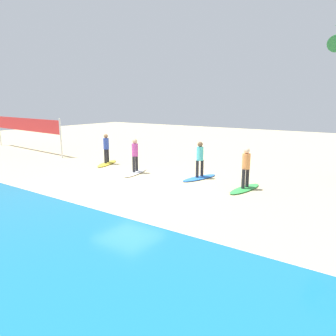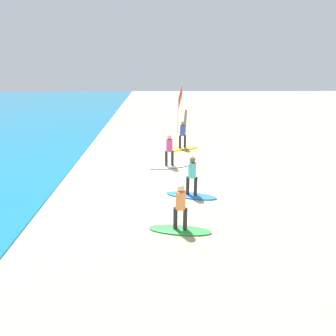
% 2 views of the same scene
% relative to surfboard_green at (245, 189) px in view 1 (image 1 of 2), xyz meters
% --- Properties ---
extents(ground_plane, '(60.00, 60.00, 0.00)m').
position_rel_surfboard_green_xyz_m(ground_plane, '(4.34, 2.23, -0.04)').
color(ground_plane, '#CCB789').
extents(surfboard_green, '(0.86, 2.16, 0.09)m').
position_rel_surfboard_green_xyz_m(surfboard_green, '(0.00, 0.00, 0.00)').
color(surfboard_green, green).
rests_on(surfboard_green, ground).
extents(surfer_green, '(0.32, 0.46, 1.64)m').
position_rel_surfboard_green_xyz_m(surfer_green, '(0.00, 0.00, 0.99)').
color(surfer_green, '#232328').
rests_on(surfer_green, surfboard_green).
extents(surfboard_blue, '(1.06, 2.17, 0.09)m').
position_rel_surfboard_green_xyz_m(surfboard_blue, '(2.43, -0.58, 0.00)').
color(surfboard_blue, blue).
rests_on(surfboard_blue, ground).
extents(surfer_blue, '(0.32, 0.45, 1.64)m').
position_rel_surfboard_green_xyz_m(surfer_blue, '(2.43, -0.58, 0.99)').
color(surfer_blue, '#232328').
rests_on(surfer_blue, surfboard_blue).
extents(surfboard_white, '(1.05, 2.17, 0.09)m').
position_rel_surfboard_green_xyz_m(surfboard_white, '(5.60, 0.28, 0.00)').
color(surfboard_white, white).
rests_on(surfboard_white, ground).
extents(surfer_white, '(0.32, 0.45, 1.64)m').
position_rel_surfboard_green_xyz_m(surfer_white, '(5.60, 0.28, 0.99)').
color(surfer_white, '#232328').
rests_on(surfer_white, surfboard_white).
extents(surfboard_yellow, '(1.25, 2.16, 0.09)m').
position_rel_surfboard_green_xyz_m(surfboard_yellow, '(8.45, -0.54, 0.00)').
color(surfboard_yellow, yellow).
rests_on(surfboard_yellow, ground).
extents(surfer_yellow, '(0.32, 0.44, 1.64)m').
position_rel_surfboard_green_xyz_m(surfer_yellow, '(8.45, -0.54, 0.99)').
color(surfer_yellow, '#232328').
rests_on(surfer_yellow, surfboard_yellow).
extents(volleyball_net, '(9.07, 0.87, 2.50)m').
position_rel_surfboard_green_xyz_m(volleyball_net, '(16.83, -0.80, 1.74)').
color(volleyball_net, silver).
rests_on(volleyball_net, ground).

